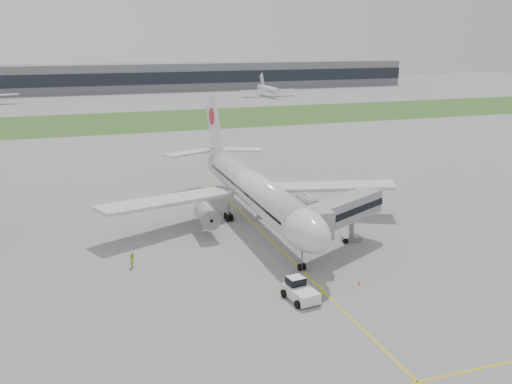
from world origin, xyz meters
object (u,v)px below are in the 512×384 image
object	(u,v)px
jet_bridge	(340,212)
ground_crew_near	(322,292)
airliner	(252,187)
pushback_tug	(300,290)

from	to	relation	value
jet_bridge	ground_crew_near	size ratio (longest dim) A/B	9.52
airliner	jet_bridge	distance (m)	16.78
airliner	pushback_tug	xyz separation A→B (m)	(-3.35, -27.15, -4.62)
ground_crew_near	airliner	bearing A→B (deg)	-109.00
airliner	pushback_tug	bearing A→B (deg)	-97.04
airliner	ground_crew_near	xyz separation A→B (m)	(-0.92, -27.81, -4.89)
airliner	jet_bridge	world-z (taller)	airliner
airliner	jet_bridge	xyz separation A→B (m)	(7.44, -15.04, -0.29)
ground_crew_near	pushback_tug	bearing A→B (deg)	-32.26
airliner	ground_crew_near	world-z (taller)	airliner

